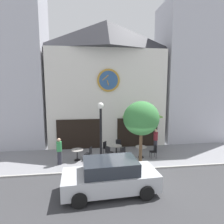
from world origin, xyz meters
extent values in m
cube|color=gray|center=(0.00, 2.13, -0.03)|extent=(25.89, 4.25, 0.05)
cube|color=#38383A|center=(0.00, -2.78, -0.03)|extent=(25.89, 5.56, 0.05)
cube|color=#A8A5A0|center=(0.00, 0.02, 0.04)|extent=(25.89, 0.12, 0.08)
cube|color=silver|center=(-0.92, 5.31, 3.83)|extent=(9.31, 2.12, 7.67)
pyramid|color=#2D2D33|center=(-0.92, 5.31, 8.79)|extent=(8.38, 2.97, 2.24)
cylinder|color=#B7842D|center=(-0.92, 4.19, 5.24)|extent=(1.71, 0.10, 1.71)
cylinder|color=#2D5184|center=(-0.92, 4.13, 5.24)|extent=(1.41, 0.04, 1.41)
cube|color=#B7842D|center=(-0.98, 4.09, 5.06)|extent=(0.17, 0.03, 0.39)
cube|color=#B7842D|center=(-1.15, 4.09, 5.44)|extent=(0.50, 0.03, 0.43)
cube|color=black|center=(-3.25, 4.21, 1.15)|extent=(3.26, 0.10, 2.30)
cube|color=black|center=(1.41, 4.21, 1.15)|extent=(3.26, 0.10, 2.30)
cube|color=#72A84C|center=(1.69, 3.90, 2.45)|extent=(2.98, 0.90, 0.12)
cube|color=#B2B2BC|center=(-8.85, 6.06, 7.93)|extent=(6.15, 3.63, 15.86)
cube|color=#B2B2BC|center=(6.94, 6.24, 5.90)|extent=(5.88, 3.97, 11.81)
cylinder|color=black|center=(-1.78, 0.60, 0.18)|extent=(0.32, 0.32, 0.36)
cylinder|color=black|center=(-1.78, 0.60, 1.77)|extent=(0.14, 0.14, 3.54)
sphere|color=white|center=(-1.78, 0.60, 3.72)|extent=(0.36, 0.36, 0.36)
cylinder|color=brown|center=(0.64, 0.61, 1.09)|extent=(0.20, 0.20, 2.18)
ellipsoid|color=#3D8442|center=(0.64, 0.61, 2.93)|extent=(2.15, 1.94, 2.04)
cylinder|color=black|center=(-3.24, 1.87, 0.35)|extent=(0.07, 0.07, 0.71)
cylinder|color=black|center=(-3.24, 1.87, 0.01)|extent=(0.40, 0.40, 0.03)
cylinder|color=gray|center=(-3.24, 1.87, 0.71)|extent=(0.79, 0.79, 0.03)
cylinder|color=black|center=(-0.57, 2.34, 0.36)|extent=(0.07, 0.07, 0.72)
cylinder|color=black|center=(-0.57, 2.34, 0.01)|extent=(0.40, 0.40, 0.03)
cylinder|color=gray|center=(-0.57, 2.34, 0.72)|extent=(0.72, 0.72, 0.03)
cylinder|color=black|center=(1.03, 1.84, 0.37)|extent=(0.07, 0.07, 0.74)
cylinder|color=black|center=(1.03, 1.84, 0.01)|extent=(0.40, 0.40, 0.03)
cylinder|color=gray|center=(1.03, 1.84, 0.74)|extent=(0.77, 0.77, 0.03)
cube|color=black|center=(1.79, 1.59, 0.45)|extent=(0.41, 0.41, 0.04)
cube|color=black|center=(1.97, 1.59, 0.68)|extent=(0.05, 0.38, 0.45)
cylinder|color=black|center=(1.62, 1.77, 0.23)|extent=(0.03, 0.03, 0.45)
cylinder|color=black|center=(1.61, 1.43, 0.23)|extent=(0.03, 0.03, 0.45)
cylinder|color=black|center=(1.96, 1.76, 0.23)|extent=(0.03, 0.03, 0.45)
cylinder|color=black|center=(1.95, 1.42, 0.23)|extent=(0.03, 0.03, 0.45)
cube|color=black|center=(-1.13, 1.88, 0.45)|extent=(0.56, 0.56, 0.04)
cube|color=black|center=(-1.27, 1.76, 0.68)|extent=(0.28, 0.31, 0.45)
cylinder|color=black|center=(-0.89, 1.86, 0.23)|extent=(0.03, 0.03, 0.45)
cylinder|color=black|center=(-1.12, 2.12, 0.23)|extent=(0.03, 0.03, 0.45)
cylinder|color=black|center=(-1.15, 1.64, 0.23)|extent=(0.03, 0.03, 0.45)
cylinder|color=black|center=(-1.37, 1.90, 0.23)|extent=(0.03, 0.03, 0.45)
cube|color=black|center=(-0.38, 1.56, 0.45)|extent=(0.54, 0.54, 0.04)
cube|color=black|center=(-0.30, 1.40, 0.68)|extent=(0.36, 0.21, 0.45)
cylinder|color=black|center=(-0.31, 1.79, 0.23)|extent=(0.03, 0.03, 0.45)
cylinder|color=black|center=(-0.61, 1.63, 0.23)|extent=(0.03, 0.03, 0.45)
cylinder|color=black|center=(-0.15, 1.49, 0.23)|extent=(0.03, 0.03, 0.45)
cylinder|color=black|center=(-0.45, 1.33, 0.23)|extent=(0.03, 0.03, 0.45)
cube|color=black|center=(-0.34, 3.05, 0.45)|extent=(0.47, 0.47, 0.04)
cube|color=black|center=(-0.31, 3.22, 0.68)|extent=(0.38, 0.11, 0.45)
cylinder|color=black|center=(-0.54, 2.91, 0.23)|extent=(0.03, 0.03, 0.45)
cylinder|color=black|center=(-0.21, 2.85, 0.23)|extent=(0.03, 0.03, 0.45)
cylinder|color=black|center=(-0.48, 3.25, 0.23)|extent=(0.03, 0.03, 0.45)
cylinder|color=black|center=(-0.14, 3.18, 0.23)|extent=(0.03, 0.03, 0.45)
cube|color=black|center=(-2.54, 1.79, 0.45)|extent=(0.52, 0.52, 0.04)
cube|color=black|center=(-2.37, 1.72, 0.68)|extent=(0.18, 0.37, 0.45)
cylinder|color=black|center=(-2.63, 2.01, 0.23)|extent=(0.03, 0.03, 0.45)
cylinder|color=black|center=(-2.76, 1.69, 0.23)|extent=(0.03, 0.03, 0.45)
cylinder|color=black|center=(-2.32, 1.88, 0.23)|extent=(0.03, 0.03, 0.45)
cylinder|color=black|center=(-2.45, 1.56, 0.23)|extent=(0.03, 0.03, 0.45)
cube|color=black|center=(-1.22, 2.73, 0.45)|extent=(0.56, 0.56, 0.04)
cube|color=black|center=(-1.36, 2.84, 0.68)|extent=(0.28, 0.31, 0.45)
cylinder|color=black|center=(-1.20, 2.49, 0.23)|extent=(0.03, 0.03, 0.45)
cylinder|color=black|center=(-0.98, 2.74, 0.23)|extent=(0.03, 0.03, 0.45)
cylinder|color=black|center=(-1.46, 2.71, 0.23)|extent=(0.03, 0.03, 0.45)
cylinder|color=black|center=(-1.24, 2.97, 0.23)|extent=(0.03, 0.03, 0.45)
cylinder|color=#2D2D38|center=(-4.30, 1.38, 0.42)|extent=(0.32, 0.32, 0.85)
cylinder|color=#338C4C|center=(-4.30, 1.38, 1.15)|extent=(0.40, 0.40, 0.60)
sphere|color=tan|center=(-4.30, 1.38, 1.56)|extent=(0.22, 0.22, 0.22)
cylinder|color=#2D2D38|center=(2.44, 2.90, 0.42)|extent=(0.33, 0.33, 0.85)
cylinder|color=maroon|center=(2.44, 2.90, 1.15)|extent=(0.40, 0.40, 0.60)
sphere|color=tan|center=(2.44, 2.90, 1.56)|extent=(0.22, 0.22, 0.22)
cube|color=#B7BABF|center=(-1.55, -2.09, 0.60)|extent=(4.40, 2.05, 0.75)
cube|color=#262B33|center=(-1.55, -2.09, 1.25)|extent=(2.50, 1.72, 0.60)
cylinder|color=black|center=(-0.08, -2.90, 0.32)|extent=(0.65, 0.26, 0.64)
cylinder|color=black|center=(-0.19, -1.10, 0.32)|extent=(0.65, 0.26, 0.64)
cylinder|color=black|center=(-2.92, -3.07, 0.32)|extent=(0.65, 0.26, 0.64)
cylinder|color=black|center=(-3.02, -1.27, 0.32)|extent=(0.65, 0.26, 0.64)
camera|label=1|loc=(-2.53, -10.19, 4.88)|focal=30.44mm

